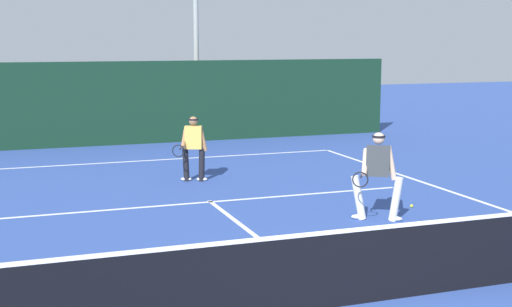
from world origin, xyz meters
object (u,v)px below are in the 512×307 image
at_px(player_far, 193,146).
at_px(light_pole, 196,14).
at_px(tennis_ball, 412,206).
at_px(player_near, 378,172).

relative_size(player_far, light_pole, 0.23).
bearing_deg(player_far, tennis_ball, 152.34).
height_order(player_near, tennis_ball, player_near).
bearing_deg(light_pole, player_near, -90.39).
xyz_separation_m(player_far, tennis_ball, (3.48, -4.17, -0.83)).
bearing_deg(light_pole, player_far, -105.69).
xyz_separation_m(tennis_ball, light_pole, (-1.10, 12.64, 4.26)).
distance_m(player_near, player_far, 5.35).
xyz_separation_m(player_near, player_far, (-2.29, 4.83, -0.07)).
bearing_deg(light_pole, tennis_ball, -85.03).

